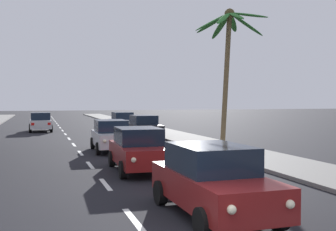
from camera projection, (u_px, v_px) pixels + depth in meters
The scene contains 9 objects.
sidewalk_right at pixel (191, 140), 27.94m from camera, with size 3.20×110.00×0.14m, color gray.
lane_markings at pixel (83, 146), 24.70m from camera, with size 4.28×86.05×0.01m.
sedan_lead_at_stop_bar at pixel (212, 180), 9.73m from camera, with size 1.99×4.47×1.68m.
sedan_third_in_queue at pixel (139, 149), 15.95m from camera, with size 2.06×4.50×1.68m.
sedan_fifth_in_queue at pixel (111, 135), 22.25m from camera, with size 2.04×4.49×1.68m.
sedan_oncoming_far at pixel (40, 122), 36.39m from camera, with size 1.99×4.47×1.68m.
sedan_parked_nearest_kerb at pixel (144, 127), 29.56m from camera, with size 1.98×4.47×1.68m.
sedan_parked_mid_kerb at pixel (123, 121), 37.21m from camera, with size 2.00×4.47×1.68m.
palm_right_second at pixel (228, 41), 24.19m from camera, with size 4.27×4.46×8.16m.
Camera 1 is at (-2.06, -6.10, 2.74)m, focal length 43.95 mm.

